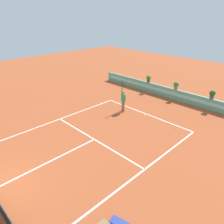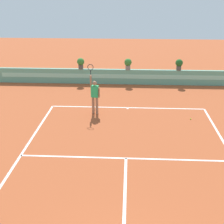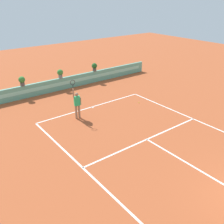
{
  "view_description": "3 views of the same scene",
  "coord_description": "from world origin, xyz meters",
  "px_view_note": "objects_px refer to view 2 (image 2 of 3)",
  "views": [
    {
      "loc": [
        9.22,
        -1.07,
        7.53
      ],
      "look_at": [
        -0.67,
        8.68,
        1.0
      ],
      "focal_mm": 34.18,
      "sensor_mm": 36.0,
      "label": 1
    },
    {
      "loc": [
        0.06,
        -4.41,
        6.18
      ],
      "look_at": [
        -0.67,
        8.68,
        1.0
      ],
      "focal_mm": 51.52,
      "sensor_mm": 36.0,
      "label": 2
    },
    {
      "loc": [
        -8.75,
        -1.88,
        7.26
      ],
      "look_at": [
        -0.67,
        8.68,
        1.0
      ],
      "focal_mm": 40.53,
      "sensor_mm": 36.0,
      "label": 3
    }
  ],
  "objects_px": {
    "tennis_ball_near_baseline": "(191,119)",
    "potted_plant_left": "(81,63)",
    "tennis_player": "(95,94)",
    "potted_plant_centre": "(128,63)",
    "potted_plant_right": "(179,64)"
  },
  "relations": [
    {
      "from": "tennis_ball_near_baseline",
      "to": "potted_plant_left",
      "type": "bearing_deg",
      "value": 136.61
    },
    {
      "from": "tennis_player",
      "to": "tennis_ball_near_baseline",
      "type": "bearing_deg",
      "value": -6.38
    },
    {
      "from": "tennis_player",
      "to": "tennis_ball_near_baseline",
      "type": "xyz_separation_m",
      "value": [
        4.81,
        -0.54,
        -1.02
      ]
    },
    {
      "from": "tennis_player",
      "to": "potted_plant_centre",
      "type": "bearing_deg",
      "value": 73.33
    },
    {
      "from": "tennis_ball_near_baseline",
      "to": "potted_plant_centre",
      "type": "relative_size",
      "value": 0.09
    },
    {
      "from": "tennis_player",
      "to": "potted_plant_left",
      "type": "bearing_deg",
      "value": 105.48
    },
    {
      "from": "potted_plant_right",
      "to": "potted_plant_centre",
      "type": "height_order",
      "value": "same"
    },
    {
      "from": "tennis_player",
      "to": "potted_plant_left",
      "type": "distance_m",
      "value": 5.64
    },
    {
      "from": "potted_plant_centre",
      "to": "tennis_ball_near_baseline",
      "type": "bearing_deg",
      "value": -61.93
    },
    {
      "from": "tennis_ball_near_baseline",
      "to": "potted_plant_right",
      "type": "distance_m",
      "value": 6.12
    },
    {
      "from": "tennis_ball_near_baseline",
      "to": "potted_plant_left",
      "type": "distance_m",
      "value": 8.79
    },
    {
      "from": "potted_plant_centre",
      "to": "potted_plant_left",
      "type": "height_order",
      "value": "same"
    },
    {
      "from": "potted_plant_right",
      "to": "potted_plant_centre",
      "type": "relative_size",
      "value": 1.0
    },
    {
      "from": "potted_plant_right",
      "to": "potted_plant_left",
      "type": "distance_m",
      "value": 6.46
    },
    {
      "from": "tennis_player",
      "to": "potted_plant_right",
      "type": "relative_size",
      "value": 3.57
    }
  ]
}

